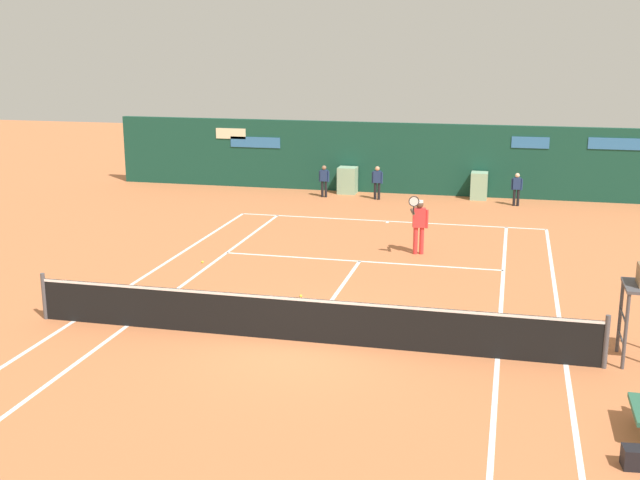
{
  "coord_description": "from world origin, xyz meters",
  "views": [
    {
      "loc": [
        4.05,
        -15.3,
        6.17
      ],
      "look_at": [
        -0.93,
        5.46,
        0.8
      ],
      "focal_mm": 45.21,
      "sensor_mm": 36.0,
      "label": 1
    }
  ],
  "objects_px": {
    "player_on_baseline": "(419,222)",
    "ball_kid_right_post": "(324,179)",
    "tennis_ball_mid_court": "(301,296)",
    "ball_kid_centre_post": "(377,180)",
    "tennis_ball_by_sideline": "(202,262)",
    "ball_kid_left_post": "(517,187)"
  },
  "relations": [
    {
      "from": "ball_kid_right_post",
      "to": "tennis_ball_by_sideline",
      "type": "bearing_deg",
      "value": 85.25
    },
    {
      "from": "ball_kid_left_post",
      "to": "ball_kid_centre_post",
      "type": "bearing_deg",
      "value": -0.64
    },
    {
      "from": "ball_kid_centre_post",
      "to": "ball_kid_left_post",
      "type": "bearing_deg",
      "value": -177.59
    },
    {
      "from": "player_on_baseline",
      "to": "tennis_ball_by_sideline",
      "type": "bearing_deg",
      "value": 9.7
    },
    {
      "from": "player_on_baseline",
      "to": "tennis_ball_by_sideline",
      "type": "xyz_separation_m",
      "value": [
        -5.8,
        -2.41,
        -0.94
      ]
    },
    {
      "from": "ball_kid_centre_post",
      "to": "ball_kid_left_post",
      "type": "distance_m",
      "value": 5.32
    },
    {
      "from": "tennis_ball_mid_court",
      "to": "tennis_ball_by_sideline",
      "type": "xyz_separation_m",
      "value": [
        -3.49,
        2.33,
        0.0
      ]
    },
    {
      "from": "player_on_baseline",
      "to": "ball_kid_left_post",
      "type": "xyz_separation_m",
      "value": [
        2.77,
        7.87,
        -0.25
      ]
    },
    {
      "from": "player_on_baseline",
      "to": "ball_kid_centre_post",
      "type": "relative_size",
      "value": 1.4
    },
    {
      "from": "player_on_baseline",
      "to": "ball_kid_centre_post",
      "type": "xyz_separation_m",
      "value": [
        -2.55,
        7.87,
        -0.21
      ]
    },
    {
      "from": "ball_kid_right_post",
      "to": "ball_kid_centre_post",
      "type": "bearing_deg",
      "value": -178.56
    },
    {
      "from": "ball_kid_centre_post",
      "to": "tennis_ball_by_sideline",
      "type": "distance_m",
      "value": 10.8
    },
    {
      "from": "tennis_ball_mid_court",
      "to": "ball_kid_right_post",
      "type": "bearing_deg",
      "value": 100.67
    },
    {
      "from": "tennis_ball_by_sideline",
      "to": "ball_kid_right_post",
      "type": "bearing_deg",
      "value": 83.8
    },
    {
      "from": "ball_kid_centre_post",
      "to": "tennis_ball_mid_court",
      "type": "relative_size",
      "value": 19.34
    },
    {
      "from": "tennis_ball_mid_court",
      "to": "tennis_ball_by_sideline",
      "type": "distance_m",
      "value": 4.19
    },
    {
      "from": "ball_kid_left_post",
      "to": "tennis_ball_by_sideline",
      "type": "bearing_deg",
      "value": 49.53
    },
    {
      "from": "tennis_ball_mid_court",
      "to": "tennis_ball_by_sideline",
      "type": "relative_size",
      "value": 1.0
    },
    {
      "from": "player_on_baseline",
      "to": "tennis_ball_mid_court",
      "type": "distance_m",
      "value": 5.35
    },
    {
      "from": "player_on_baseline",
      "to": "ball_kid_right_post",
      "type": "relative_size",
      "value": 1.45
    },
    {
      "from": "ball_kid_right_post",
      "to": "tennis_ball_mid_court",
      "type": "bearing_deg",
      "value": 102.11
    },
    {
      "from": "player_on_baseline",
      "to": "tennis_ball_mid_court",
      "type": "relative_size",
      "value": 27.01
    }
  ]
}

